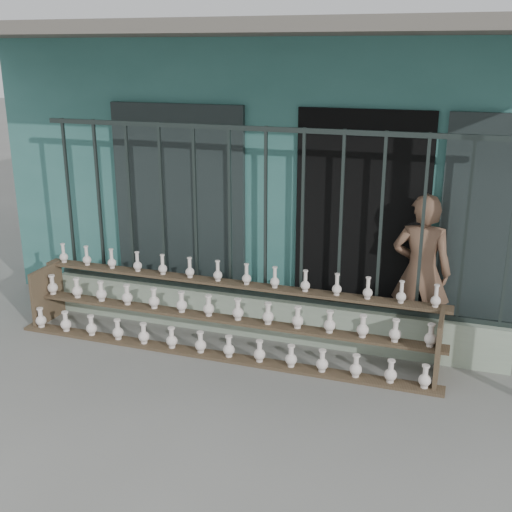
% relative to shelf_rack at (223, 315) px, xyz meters
% --- Properties ---
extents(ground, '(60.00, 60.00, 0.00)m').
position_rel_shelf_rack_xyz_m(ground, '(0.32, -0.88, -0.36)').
color(ground, slate).
extents(workshop_building, '(7.40, 6.60, 3.21)m').
position_rel_shelf_rack_xyz_m(workshop_building, '(0.33, 3.35, 1.26)').
color(workshop_building, '#346E69').
rests_on(workshop_building, ground).
extents(parapet_wall, '(5.00, 0.20, 0.45)m').
position_rel_shelf_rack_xyz_m(parapet_wall, '(0.32, 0.42, -0.14)').
color(parapet_wall, '#99AC93').
rests_on(parapet_wall, ground).
extents(security_fence, '(5.00, 0.04, 1.80)m').
position_rel_shelf_rack_xyz_m(security_fence, '(0.32, 0.42, 0.98)').
color(security_fence, '#283330').
rests_on(security_fence, parapet_wall).
extents(shelf_rack, '(4.50, 0.68, 0.85)m').
position_rel_shelf_rack_xyz_m(shelf_rack, '(0.00, 0.00, 0.00)').
color(shelf_rack, brown).
rests_on(shelf_rack, ground).
extents(elderly_woman, '(0.60, 0.40, 1.63)m').
position_rel_shelf_rack_xyz_m(elderly_woman, '(1.89, 0.69, 0.45)').
color(elderly_woman, brown).
rests_on(elderly_woman, ground).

